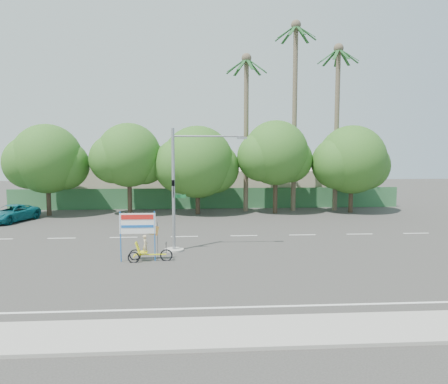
{
  "coord_description": "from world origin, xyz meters",
  "views": [
    {
      "loc": [
        -1.34,
        -20.77,
        5.88
      ],
      "look_at": [
        0.3,
        2.79,
        3.5
      ],
      "focal_mm": 35.0,
      "sensor_mm": 36.0,
      "label": 1
    }
  ],
  "objects": [
    {
      "name": "palm_tall",
      "position": [
        8.0,
        19.5,
        10.46
      ],
      "size": [
        3.73,
        3.79,
        17.45
      ],
      "color": "#70604C",
      "rests_on": "ground"
    },
    {
      "name": "tree_far_right",
      "position": [
        12.95,
        18.0,
        4.64
      ],
      "size": [
        7.38,
        6.2,
        7.94
      ],
      "color": "#473828",
      "rests_on": "ground"
    },
    {
      "name": "tree_right",
      "position": [
        5.95,
        18.0,
        5.24
      ],
      "size": [
        6.9,
        5.8,
        8.36
      ],
      "color": "#473828",
      "rests_on": "ground"
    },
    {
      "name": "building_right",
      "position": [
        8.0,
        26.0,
        1.8
      ],
      "size": [
        14.0,
        8.0,
        3.6
      ],
      "primitive_type": "cube",
      "color": "beige",
      "rests_on": "ground"
    },
    {
      "name": "pickup_truck",
      "position": [
        -15.97,
        14.9,
        0.67
      ],
      "size": [
        3.71,
        5.3,
        1.34
      ],
      "primitive_type": "imported",
      "rotation": [
        0.0,
        0.0,
        -0.34
      ],
      "color": "#0F636F",
      "rests_on": "ground"
    },
    {
      "name": "ground",
      "position": [
        0.0,
        0.0,
        0.0
      ],
      "size": [
        120.0,
        120.0,
        0.0
      ],
      "primitive_type": "plane",
      "color": "#33302D",
      "rests_on": "ground"
    },
    {
      "name": "tree_center",
      "position": [
        -1.05,
        18.0,
        4.47
      ],
      "size": [
        7.62,
        6.4,
        7.85
      ],
      "color": "#473828",
      "rests_on": "ground"
    },
    {
      "name": "fence",
      "position": [
        0.0,
        21.5,
        1.0
      ],
      "size": [
        38.0,
        0.08,
        2.0
      ],
      "primitive_type": "cube",
      "color": "#336B3D",
      "rests_on": "ground"
    },
    {
      "name": "trike_billboard",
      "position": [
        -4.01,
        1.76,
        1.07
      ],
      "size": [
        2.72,
        0.62,
        2.67
      ],
      "rotation": [
        0.0,
        0.0,
        -0.0
      ],
      "color": "black",
      "rests_on": "ground"
    },
    {
      "name": "sidewalk_near",
      "position": [
        0.0,
        -7.5,
        0.06
      ],
      "size": [
        50.0,
        2.4,
        0.12
      ],
      "primitive_type": "cube",
      "color": "gray",
      "rests_on": "ground"
    },
    {
      "name": "building_left",
      "position": [
        -10.0,
        26.0,
        2.0
      ],
      "size": [
        12.0,
        8.0,
        4.0
      ],
      "primitive_type": "cube",
      "color": "beige",
      "rests_on": "ground"
    },
    {
      "name": "tree_far_left",
      "position": [
        -14.05,
        18.0,
        4.76
      ],
      "size": [
        7.14,
        6.0,
        7.96
      ],
      "color": "#473828",
      "rests_on": "ground"
    },
    {
      "name": "traffic_signal",
      "position": [
        -2.2,
        3.98,
        2.92
      ],
      "size": [
        4.72,
        1.1,
        7.0
      ],
      "color": "gray",
      "rests_on": "ground"
    },
    {
      "name": "palm_mid",
      "position": [
        12.0,
        19.5,
        9.4
      ],
      "size": [
        3.73,
        3.79,
        15.45
      ],
      "color": "#70604C",
      "rests_on": "ground"
    },
    {
      "name": "tree_left",
      "position": [
        -7.05,
        18.0,
        5.06
      ],
      "size": [
        6.66,
        5.6,
        8.07
      ],
      "color": "#473828",
      "rests_on": "ground"
    },
    {
      "name": "palm_short",
      "position": [
        3.5,
        19.5,
        8.86
      ],
      "size": [
        3.73,
        3.79,
        14.45
      ],
      "color": "#70604C",
      "rests_on": "ground"
    }
  ]
}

